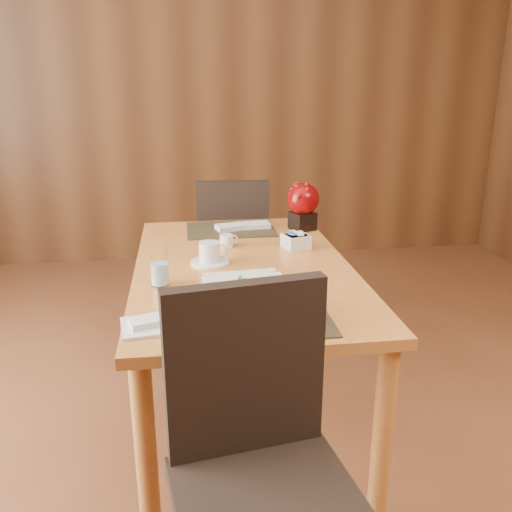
{
  "coord_description": "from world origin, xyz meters",
  "views": [
    {
      "loc": [
        -0.24,
        -1.55,
        1.51
      ],
      "look_at": [
        0.02,
        0.35,
        0.87
      ],
      "focal_mm": 38.0,
      "sensor_mm": 36.0,
      "label": 1
    }
  ],
  "objects": [
    {
      "name": "creamer_jug",
      "position": [
        -0.05,
        0.86,
        0.78
      ],
      "size": [
        0.09,
        0.09,
        0.06
      ],
      "primitive_type": null,
      "rotation": [
        0.0,
        0.0,
        0.14
      ],
      "color": "silver",
      "rests_on": "dining_table"
    },
    {
      "name": "sugar_caddy",
      "position": [
        0.27,
        0.8,
        0.78
      ],
      "size": [
        0.13,
        0.13,
        0.06
      ],
      "primitive_type": "cube",
      "rotation": [
        0.0,
        0.0,
        0.28
      ],
      "color": "silver",
      "rests_on": "dining_table"
    },
    {
      "name": "water_glass",
      "position": [
        -0.34,
        0.41,
        0.83
      ],
      "size": [
        0.09,
        0.09,
        0.17
      ],
      "primitive_type": "cylinder",
      "rotation": [
        0.0,
        0.0,
        -0.33
      ],
      "color": "white",
      "rests_on": "dining_table"
    },
    {
      "name": "dining_table",
      "position": [
        0.0,
        0.6,
        0.65
      ],
      "size": [
        0.9,
        1.5,
        0.75
      ],
      "color": "#CA7D38",
      "rests_on": "ground"
    },
    {
      "name": "berry_decor",
      "position": [
        0.37,
        1.11,
        0.89
      ],
      "size": [
        0.17,
        0.17,
        0.24
      ],
      "rotation": [
        0.0,
        0.0,
        0.38
      ],
      "color": "black",
      "rests_on": "dining_table"
    },
    {
      "name": "placemat_near",
      "position": [
        0.0,
        0.05,
        0.75
      ],
      "size": [
        0.45,
        0.33,
        0.01
      ],
      "primitive_type": "cube",
      "color": "black",
      "rests_on": "dining_table"
    },
    {
      "name": "placemat_far",
      "position": [
        0.0,
        1.15,
        0.75
      ],
      "size": [
        0.45,
        0.33,
        0.01
      ],
      "primitive_type": "cube",
      "color": "black",
      "rests_on": "dining_table"
    },
    {
      "name": "far_chair",
      "position": [
        0.06,
        1.61,
        0.53
      ],
      "size": [
        0.47,
        0.48,
        0.94
      ],
      "rotation": [
        0.0,
        0.0,
        3.06
      ],
      "color": "black",
      "rests_on": "ground"
    },
    {
      "name": "back_wall",
      "position": [
        0.0,
        3.0,
        1.4
      ],
      "size": [
        5.0,
        0.02,
        2.8
      ],
      "primitive_type": "cube",
      "color": "#583419",
      "rests_on": "ground"
    },
    {
      "name": "coffee_cup",
      "position": [
        -0.14,
        0.63,
        0.79
      ],
      "size": [
        0.17,
        0.17,
        0.09
      ],
      "rotation": [
        0.0,
        0.0,
        -0.09
      ],
      "color": "silver",
      "rests_on": "dining_table"
    },
    {
      "name": "soup_setting",
      "position": [
        -0.05,
        0.07,
        0.81
      ],
      "size": [
        0.31,
        0.31,
        0.12
      ],
      "rotation": [
        0.0,
        0.0,
        0.07
      ],
      "color": "silver",
      "rests_on": "dining_table"
    },
    {
      "name": "bread_plate",
      "position": [
        -0.37,
        0.04,
        0.76
      ],
      "size": [
        0.18,
        0.18,
        0.01
      ],
      "primitive_type": "cube",
      "rotation": [
        0.0,
        0.0,
        0.14
      ],
      "color": "silver",
      "rests_on": "dining_table"
    },
    {
      "name": "napkins_far",
      "position": [
        0.07,
        1.15,
        0.77
      ],
      "size": [
        0.29,
        0.14,
        0.02
      ],
      "primitive_type": null,
      "rotation": [
        0.0,
        0.0,
        0.15
      ],
      "color": "silver",
      "rests_on": "dining_table"
    },
    {
      "name": "near_chair",
      "position": [
        -0.07,
        -0.37,
        0.56
      ],
      "size": [
        0.53,
        0.54,
        1.0
      ],
      "rotation": [
        0.0,
        0.0,
        0.16
      ],
      "color": "black",
      "rests_on": "ground"
    }
  ]
}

